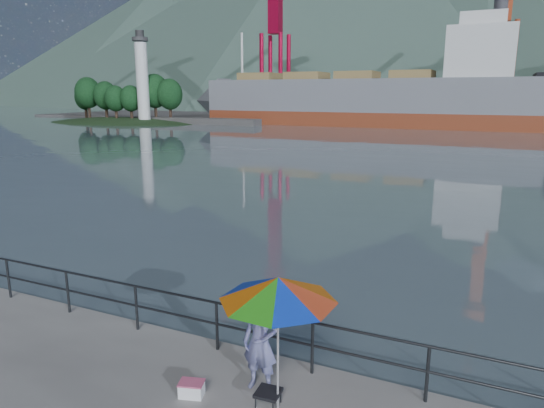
{
  "coord_description": "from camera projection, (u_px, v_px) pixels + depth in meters",
  "views": [
    {
      "loc": [
        5.65,
        -5.8,
        5.0
      ],
      "look_at": [
        0.22,
        6.0,
        2.0
      ],
      "focal_mm": 32.0,
      "sensor_mm": 36.0,
      "label": 1
    }
  ],
  "objects": [
    {
      "name": "bulk_carrier",
      "position": [
        376.0,
        98.0,
        75.97
      ],
      "size": [
        51.81,
        8.97,
        14.5
      ],
      "color": "maroon",
      "rests_on": "ground"
    },
    {
      "name": "lighthouse_islet",
      "position": [
        121.0,
        120.0,
        85.77
      ],
      "size": [
        48.0,
        26.4,
        19.2
      ],
      "color": "#263F1E",
      "rests_on": "ground"
    },
    {
      "name": "far_dock",
      "position": [
        524.0,
        121.0,
        86.8
      ],
      "size": [
        200.0,
        40.0,
        0.4
      ],
      "primitive_type": "cube",
      "color": "#514F4C",
      "rests_on": "ground"
    },
    {
      "name": "harbor_water",
      "position": [
        474.0,
        112.0,
        123.62
      ],
      "size": [
        500.0,
        280.0,
        0.0
      ],
      "primitive_type": "cube",
      "color": "slate",
      "rests_on": "ground"
    },
    {
      "name": "cooler_bag",
      "position": [
        192.0,
        390.0,
        8.16
      ],
      "size": [
        0.46,
        0.37,
        0.23
      ],
      "primitive_type": "cube",
      "rotation": [
        0.0,
        0.0,
        0.29
      ],
      "color": "white",
      "rests_on": "ground"
    },
    {
      "name": "fishing_rod",
      "position": [
        278.0,
        358.0,
        9.36
      ],
      "size": [
        0.19,
        1.68,
        1.19
      ],
      "primitive_type": "cylinder",
      "rotation": [
        0.96,
        0.0,
        0.11
      ],
      "color": "black",
      "rests_on": "ground"
    },
    {
      "name": "beach_umbrella",
      "position": [
        278.0,
        289.0,
        7.4
      ],
      "size": [
        2.35,
        2.35,
        2.26
      ],
      "color": "white",
      "rests_on": "ground"
    },
    {
      "name": "guardrail",
      "position": [
        175.0,
        316.0,
        9.95
      ],
      "size": [
        22.0,
        0.06,
        1.03
      ],
      "color": "#2D3033",
      "rests_on": "ground"
    },
    {
      "name": "fisherman",
      "position": [
        260.0,
        342.0,
        8.21
      ],
      "size": [
        0.63,
        0.42,
        1.73
      ],
      "primitive_type": "imported",
      "rotation": [
        0.0,
        0.0,
        0.0
      ],
      "color": "navy",
      "rests_on": "ground"
    },
    {
      "name": "folding_stool",
      "position": [
        268.0,
        398.0,
        7.9
      ],
      "size": [
        0.42,
        0.42,
        0.26
      ],
      "color": "black",
      "rests_on": "ground"
    }
  ]
}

